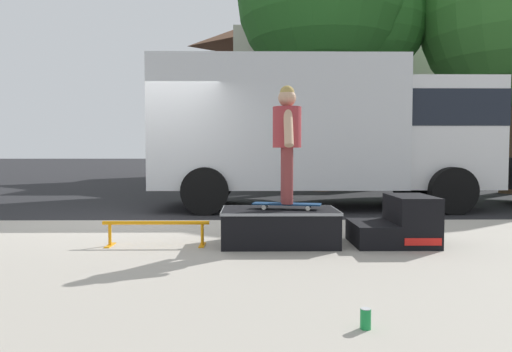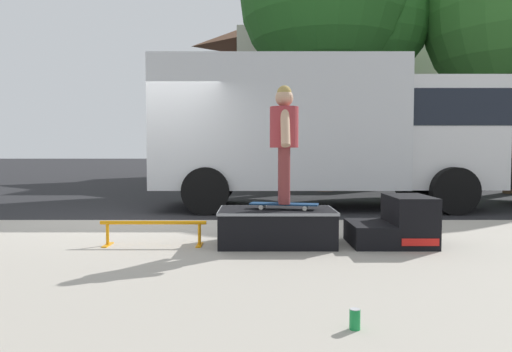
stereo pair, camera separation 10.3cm
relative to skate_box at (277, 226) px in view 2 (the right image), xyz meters
The scene contains 11 objects.
ground_plane 3.29m from the skate_box, 131.04° to the left, with size 140.00×140.00×0.00m, color black.
sidewalk_slab 2.23m from the skate_box, 166.00° to the right, with size 50.00×5.00×0.12m, color #A8A093.
skate_box is the anchor object (origin of this frame).
kicker_ramp 1.39m from the skate_box, ahead, with size 0.91×0.78×0.56m.
grind_rail 1.41m from the skate_box, behind, with size 1.21×0.28×0.29m.
skateboard 0.26m from the skate_box, ahead, with size 0.80×0.36×0.07m.
skater_kid 1.05m from the skate_box, ahead, with size 0.33×0.69×1.34m.
soda_can 2.65m from the skate_box, 82.17° to the right, with size 0.07×0.07×0.13m.
box_truck 5.00m from the skate_box, 75.79° to the left, with size 6.91×2.63×3.05m.
street_tree_main 10.51m from the skate_box, 76.51° to the left, with size 5.58×5.07×8.20m.
house_behind 17.39m from the skate_box, 77.97° to the left, with size 9.54×8.23×8.40m.
Camera 2 is at (1.91, -7.91, 1.20)m, focal length 33.45 mm.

